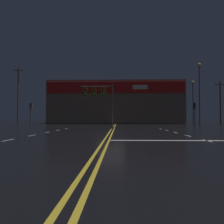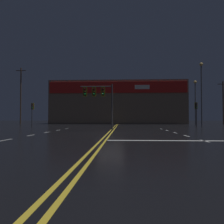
{
  "view_description": "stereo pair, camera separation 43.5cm",
  "coord_description": "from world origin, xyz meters",
  "px_view_note": "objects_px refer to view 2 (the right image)",
  "views": [
    {
      "loc": [
        0.74,
        -20.18,
        1.33
      ],
      "look_at": [
        0.0,
        3.56,
        2.0
      ],
      "focal_mm": 35.0,
      "sensor_mm": 36.0,
      "label": 1
    },
    {
      "loc": [
        1.17,
        -20.16,
        1.33
      ],
      "look_at": [
        0.0,
        3.56,
        2.0
      ],
      "focal_mm": 35.0,
      "sensor_mm": 36.0,
      "label": 2
    }
  ],
  "objects_px": {
    "traffic_signal_corner_northwest": "(32,109)",
    "streetlight_median_approach": "(201,86)",
    "streetlight_near_right": "(195,96)",
    "traffic_signal_corner_northeast": "(196,109)",
    "traffic_signal_median": "(98,95)"
  },
  "relations": [
    {
      "from": "traffic_signal_corner_northwest",
      "to": "traffic_signal_corner_northeast",
      "type": "height_order",
      "value": "traffic_signal_corner_northeast"
    },
    {
      "from": "traffic_signal_corner_northwest",
      "to": "streetlight_near_right",
      "type": "distance_m",
      "value": 29.17
    },
    {
      "from": "traffic_signal_corner_northwest",
      "to": "streetlight_near_right",
      "type": "bearing_deg",
      "value": 18.52
    },
    {
      "from": "traffic_signal_median",
      "to": "traffic_signal_corner_northeast",
      "type": "relative_size",
      "value": 1.32
    },
    {
      "from": "traffic_signal_median",
      "to": "streetlight_near_right",
      "type": "distance_m",
      "value": 25.37
    },
    {
      "from": "traffic_signal_median",
      "to": "traffic_signal_corner_northeast",
      "type": "distance_m",
      "value": 17.24
    },
    {
      "from": "traffic_signal_corner_northwest",
      "to": "traffic_signal_corner_northeast",
      "type": "bearing_deg",
      "value": 1.1
    },
    {
      "from": "traffic_signal_corner_northwest",
      "to": "streetlight_near_right",
      "type": "xyz_separation_m",
      "value": [
        27.53,
        9.22,
        2.8
      ]
    },
    {
      "from": "streetlight_median_approach",
      "to": "traffic_signal_corner_northwest",
      "type": "bearing_deg",
      "value": -173.02
    },
    {
      "from": "traffic_signal_corner_northeast",
      "to": "traffic_signal_corner_northwest",
      "type": "bearing_deg",
      "value": -178.9
    },
    {
      "from": "traffic_signal_corner_northwest",
      "to": "streetlight_median_approach",
      "type": "bearing_deg",
      "value": 6.98
    },
    {
      "from": "traffic_signal_corner_northwest",
      "to": "streetlight_near_right",
      "type": "relative_size",
      "value": 0.43
    },
    {
      "from": "traffic_signal_median",
      "to": "traffic_signal_corner_northwest",
      "type": "height_order",
      "value": "traffic_signal_median"
    },
    {
      "from": "streetlight_near_right",
      "to": "streetlight_median_approach",
      "type": "bearing_deg",
      "value": -99.16
    },
    {
      "from": "traffic_signal_corner_northwest",
      "to": "traffic_signal_corner_northeast",
      "type": "relative_size",
      "value": 0.99
    }
  ]
}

